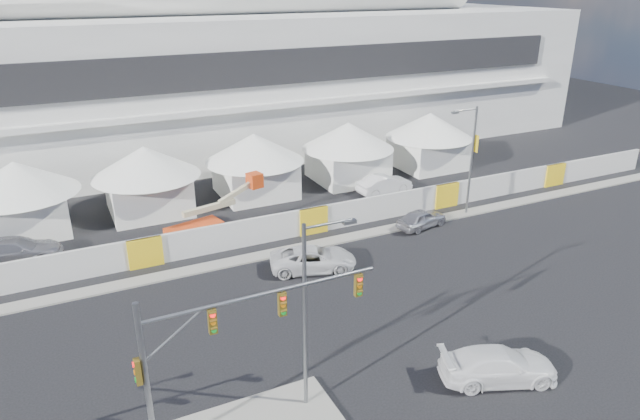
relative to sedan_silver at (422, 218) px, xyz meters
name	(u,v)px	position (x,y,z in m)	size (l,w,h in m)	color
ground	(328,367)	(-13.78, -11.86, -0.71)	(160.00, 160.00, 0.00)	black
far_curb	(480,210)	(6.22, 0.64, -0.65)	(80.00, 1.20, 0.12)	gray
stadium	(230,57)	(-5.07, 29.64, 8.74)	(80.00, 24.80, 21.98)	silver
tent_row	(203,166)	(-13.28, 12.14, 2.44)	(53.40, 8.40, 5.40)	white
hoarding_fence	(313,220)	(-7.78, 2.64, 0.29)	(70.00, 0.25, 2.00)	silver
scaffold_tower	(521,73)	(32.22, 24.14, 5.29)	(4.40, 4.40, 12.00)	#595B60
sedan_silver	(422,218)	(0.00, 0.00, 0.00)	(4.18, 1.68, 1.42)	#B8B7BD
pickup_curb	(313,259)	(-10.20, -2.54, 0.06)	(5.52, 2.55, 1.53)	silver
pickup_near	(498,365)	(-7.07, -16.11, 0.08)	(5.46, 2.22, 1.58)	white
lot_car_a	(384,184)	(1.40, 7.56, 0.10)	(4.91, 1.71, 1.62)	white
lot_car_c	(16,250)	(-27.36, 7.01, 0.12)	(5.70, 2.32, 1.66)	#B8B6BC
traffic_mast	(204,356)	(-20.13, -13.86, 3.29)	(9.95, 0.66, 6.81)	gray
streetlight_median	(310,305)	(-15.62, -13.80, 4.34)	(2.36, 0.24, 8.55)	slate
streetlight_curb	(470,154)	(4.59, 0.64, 4.30)	(2.56, 0.58, 8.63)	slate
boom_lift	(204,225)	(-15.20, 5.11, 0.35)	(7.98, 2.65, 3.94)	#DD4314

